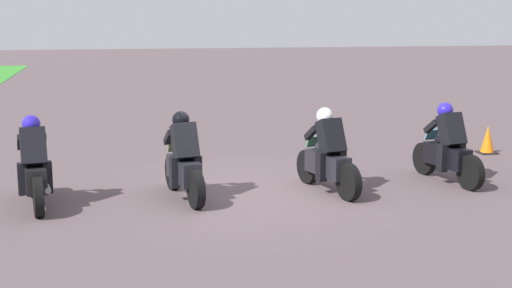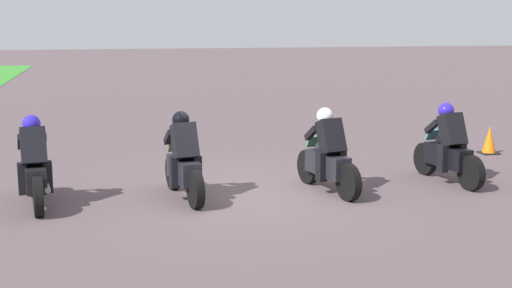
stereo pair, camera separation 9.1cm
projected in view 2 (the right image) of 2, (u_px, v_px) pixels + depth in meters
The scene contains 6 objects.
ground_plane at pixel (250, 194), 12.26m from camera, with size 120.00×120.00×0.00m, color #56474A.
rider_lane_a at pixel (448, 150), 13.09m from camera, with size 2.04×0.60×1.51m.
rider_lane_b at pixel (328, 158), 12.36m from camera, with size 2.02×0.66×1.51m.
rider_lane_c at pixel (184, 163), 11.90m from camera, with size 2.03×0.61×1.51m.
rider_lane_d at pixel (34, 169), 11.44m from camera, with size 2.04×0.60×1.51m.
traffic_cone at pixel (489, 141), 15.91m from camera, with size 0.40×0.40×0.65m.
Camera 2 is at (-11.66, 2.38, 3.08)m, focal length 48.62 mm.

